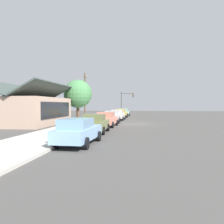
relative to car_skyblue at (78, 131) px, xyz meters
The scene contains 14 objects.
ground_plane 15.69m from the car_skyblue, ahead, with size 120.00×120.00×0.00m, color #4C4947.
sidewalk_curb 15.75m from the car_skyblue, 10.92° to the left, with size 60.00×4.20×0.16m, color beige.
car_skyblue is the anchor object (origin of this frame).
car_olive 5.94m from the car_skyblue, ahead, with size 4.35×2.00×1.59m.
car_coral 11.62m from the car_skyblue, ahead, with size 4.83×2.10×1.59m.
car_silver 17.03m from the car_skyblue, ahead, with size 4.52×2.24×1.59m.
car_ivory 22.67m from the car_skyblue, ahead, with size 4.90×2.11×1.59m.
car_mustard 28.28m from the car_skyblue, ahead, with size 4.47×2.15×1.59m.
car_seafoam 34.13m from the car_skyblue, ahead, with size 4.83×2.28×1.59m.
storefront_building 16.26m from the car_skyblue, 35.22° to the left, with size 11.66×6.38×4.98m.
shade_tree 21.81m from the car_skyblue, 15.79° to the left, with size 4.20×4.20×6.09m.
traffic_light_main 38.22m from the car_skyblue, ahead, with size 0.37×2.79×5.20m.
utility_pole_wooden 24.83m from the car_skyblue, 13.09° to the left, with size 1.80×0.24×7.50m.
fire_hydrant_red 31.94m from the car_skyblue, ahead, with size 0.22×0.22×0.71m.
Camera 1 is at (-29.16, -1.24, 2.41)m, focal length 38.10 mm.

